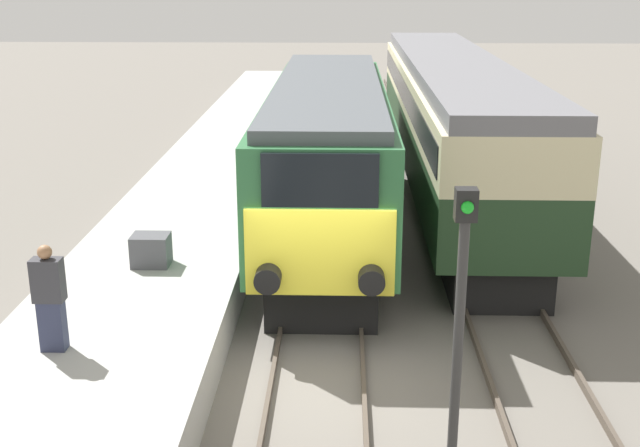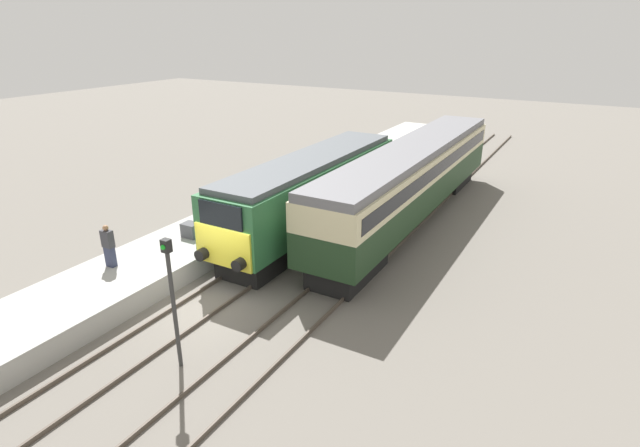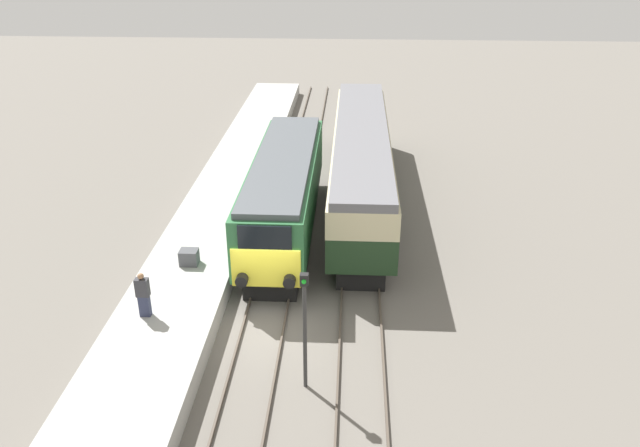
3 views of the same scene
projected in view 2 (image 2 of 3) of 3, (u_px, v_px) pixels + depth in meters
The scene contains 9 objects.
ground_plane at pixel (208, 303), 17.63m from camera, with size 120.00×120.00×0.00m, color slate.
platform_left at pixel (263, 209), 25.46m from camera, with size 3.50×50.00×0.82m.
rails_near_track at pixel (285, 250), 21.65m from camera, with size 1.51×60.00×0.14m.
rails_far_track at pixel (356, 267), 20.09m from camera, with size 1.50×60.00×0.14m.
locomotive at pixel (311, 192), 22.76m from camera, with size 2.70×12.91×3.71m.
passenger_carriage at pixel (412, 176), 24.26m from camera, with size 2.75×18.22×3.84m.
person_on_platform at pixel (109, 246), 18.19m from camera, with size 0.44×0.26×1.63m.
signal_post at pixel (172, 294), 13.51m from camera, with size 0.24×0.28×3.96m.
luggage_crate at pixel (191, 230), 20.97m from camera, with size 0.70×0.56×0.60m.
Camera 2 is at (11.05, -11.39, 9.11)m, focal length 28.00 mm.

